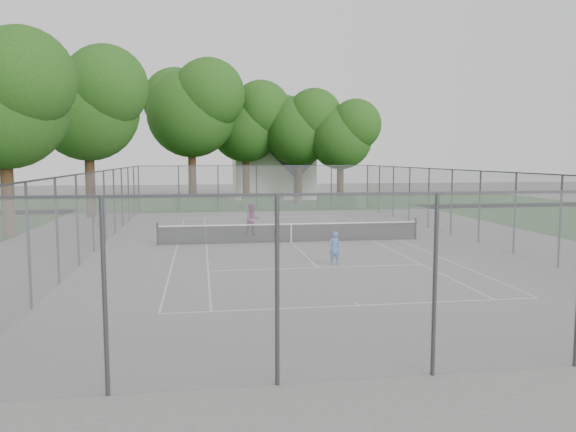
{
  "coord_description": "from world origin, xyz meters",
  "views": [
    {
      "loc": [
        -4.33,
        -26.82,
        4.16
      ],
      "look_at": [
        0.0,
        1.0,
        1.2
      ],
      "focal_mm": 35.0,
      "sensor_mm": 36.0,
      "label": 1
    }
  ],
  "objects": [
    {
      "name": "woman_player",
      "position": [
        -1.65,
        2.74,
        0.87
      ],
      "size": [
        0.96,
        0.81,
        1.73
      ],
      "primitive_type": "imported",
      "rotation": [
        0.0,
        0.0,
        0.2
      ],
      "color": "#822B6E",
      "rests_on": "ground"
    },
    {
      "name": "tree_side_front",
      "position": [
        -14.08,
        3.81,
        7.25
      ],
      "size": [
        7.34,
        6.7,
        10.55
      ],
      "color": "#321F12",
      "rests_on": "ground"
    },
    {
      "name": "tree_far_left",
      "position": [
        -4.92,
        21.85,
        8.49
      ],
      "size": [
        8.59,
        7.84,
        12.34
      ],
      "color": "#321F12",
      "rests_on": "ground"
    },
    {
      "name": "girl_player",
      "position": [
        0.76,
        -5.81,
        0.64
      ],
      "size": [
        0.51,
        0.38,
        1.29
      ],
      "primitive_type": "imported",
      "rotation": [
        0.0,
        0.0,
        3.31
      ],
      "color": "#3161BA",
      "rests_on": "ground"
    },
    {
      "name": "tennis_net",
      "position": [
        0.0,
        0.0,
        0.51
      ],
      "size": [
        12.87,
        0.1,
        1.1
      ],
      "color": "black",
      "rests_on": "ground"
    },
    {
      "name": "ground",
      "position": [
        0.0,
        0.0,
        0.0
      ],
      "size": [
        120.0,
        120.0,
        0.0
      ],
      "primitive_type": "plane",
      "color": "#625F5D",
      "rests_on": "ground"
    },
    {
      "name": "tree_far_midleft",
      "position": [
        -0.08,
        25.01,
        7.6
      ],
      "size": [
        7.69,
        7.02,
        11.06
      ],
      "color": "#321F12",
      "rests_on": "ground"
    },
    {
      "name": "tree_side_back",
      "position": [
        -11.81,
        13.68,
        8.0
      ],
      "size": [
        8.1,
        7.39,
        11.64
      ],
      "color": "#321F12",
      "rests_on": "ground"
    },
    {
      "name": "hedge_left",
      "position": [
        -4.61,
        17.89,
        0.5
      ],
      "size": [
        3.98,
        1.19,
        0.99
      ],
      "primitive_type": "cube",
      "color": "#164517",
      "rests_on": "ground"
    },
    {
      "name": "perimeter_fence",
      "position": [
        0.0,
        0.0,
        1.81
      ],
      "size": [
        18.08,
        34.08,
        3.52
      ],
      "color": "#38383D",
      "rests_on": "ground"
    },
    {
      "name": "house",
      "position": [
        2.91,
        29.62,
        3.93
      ],
      "size": [
        7.84,
        6.08,
        9.76
      ],
      "color": "silver",
      "rests_on": "ground"
    },
    {
      "name": "grass_far",
      "position": [
        0.0,
        26.0,
        0.0
      ],
      "size": [
        60.0,
        20.0,
        0.0
      ],
      "primitive_type": "cube",
      "color": "#174012",
      "rests_on": "ground"
    },
    {
      "name": "tree_far_midright",
      "position": [
        4.57,
        23.43,
        7.04
      ],
      "size": [
        7.13,
        6.51,
        10.25
      ],
      "color": "#321F12",
      "rests_on": "ground"
    },
    {
      "name": "hedge_mid",
      "position": [
        0.65,
        18.74,
        0.52
      ],
      "size": [
        3.34,
        0.95,
        1.05
      ],
      "primitive_type": "cube",
      "color": "#164517",
      "rests_on": "ground"
    },
    {
      "name": "hedge_right",
      "position": [
        6.67,
        18.02,
        0.46
      ],
      "size": [
        3.07,
        1.12,
        0.92
      ],
      "primitive_type": "cube",
      "color": "#164517",
      "rests_on": "ground"
    },
    {
      "name": "tree_far_right",
      "position": [
        7.99,
        21.59,
        6.32
      ],
      "size": [
        6.4,
        5.84,
        9.2
      ],
      "color": "#321F12",
      "rests_on": "ground"
    },
    {
      "name": "court_markings",
      "position": [
        0.0,
        0.0,
        0.01
      ],
      "size": [
        11.03,
        23.83,
        0.01
      ],
      "color": "beige",
      "rests_on": "ground"
    }
  ]
}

